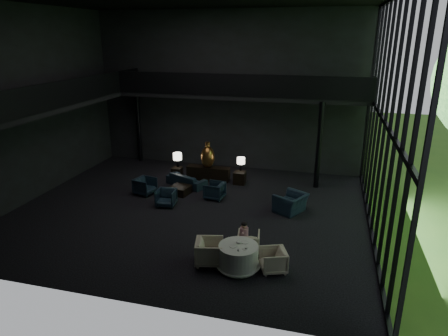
% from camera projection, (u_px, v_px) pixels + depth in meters
% --- Properties ---
extents(floor, '(14.00, 12.00, 0.02)m').
position_uv_depth(floor, '(191.00, 210.00, 16.22)').
color(floor, black).
rests_on(floor, ground).
extents(wall_back, '(14.00, 0.04, 8.00)m').
position_uv_depth(wall_back, '(228.00, 92.00, 20.45)').
color(wall_back, black).
rests_on(wall_back, ground).
extents(wall_front, '(14.00, 0.04, 8.00)m').
position_uv_depth(wall_front, '(102.00, 158.00, 9.45)').
color(wall_front, black).
rests_on(wall_front, ground).
extents(wall_left, '(0.04, 12.00, 8.00)m').
position_uv_depth(wall_left, '(30.00, 105.00, 16.65)').
color(wall_left, black).
rests_on(wall_left, ground).
extents(curtain_wall, '(0.20, 12.00, 8.00)m').
position_uv_depth(curtain_wall, '(385.00, 123.00, 13.26)').
color(curtain_wall, black).
rests_on(curtain_wall, ground).
extents(mezzanine_left, '(2.00, 12.00, 0.25)m').
position_uv_depth(mezzanine_left, '(50.00, 106.00, 16.40)').
color(mezzanine_left, black).
rests_on(mezzanine_left, wall_left).
extents(mezzanine_back, '(12.00, 2.00, 0.25)m').
position_uv_depth(mezzanine_back, '(242.00, 95.00, 19.29)').
color(mezzanine_back, black).
rests_on(mezzanine_back, wall_back).
extents(railing_left, '(0.06, 12.00, 1.00)m').
position_uv_depth(railing_left, '(70.00, 92.00, 15.97)').
color(railing_left, black).
rests_on(railing_left, mezzanine_left).
extents(railing_back, '(12.00, 0.06, 1.00)m').
position_uv_depth(railing_back, '(238.00, 85.00, 18.18)').
color(railing_back, black).
rests_on(railing_back, mezzanine_back).
extents(column_nw, '(0.24, 0.24, 4.00)m').
position_uv_depth(column_nw, '(139.00, 126.00, 22.02)').
color(column_nw, black).
rests_on(column_nw, floor).
extents(column_ne, '(0.24, 0.24, 4.00)m').
position_uv_depth(column_ne, '(319.00, 146.00, 18.08)').
color(column_ne, black).
rests_on(column_ne, floor).
extents(console, '(2.11, 0.48, 0.67)m').
position_uv_depth(console, '(208.00, 173.00, 19.52)').
color(console, black).
rests_on(console, floor).
extents(bronze_urn, '(0.67, 0.67, 1.26)m').
position_uv_depth(bronze_urn, '(208.00, 157.00, 19.19)').
color(bronze_urn, '#B96A2D').
rests_on(bronze_urn, console).
extents(side_table_left, '(0.48, 0.48, 0.52)m').
position_uv_depth(side_table_left, '(177.00, 173.00, 19.86)').
color(side_table_left, black).
rests_on(side_table_left, floor).
extents(table_lamp_left, '(0.43, 0.43, 0.72)m').
position_uv_depth(table_lamp_left, '(177.00, 157.00, 19.72)').
color(table_lamp_left, black).
rests_on(table_lamp_left, side_table_left).
extents(side_table_right, '(0.54, 0.54, 0.59)m').
position_uv_depth(side_table_right, '(240.00, 178.00, 19.03)').
color(side_table_right, black).
rests_on(side_table_right, floor).
extents(table_lamp_right, '(0.38, 0.38, 0.64)m').
position_uv_depth(table_lamp_right, '(241.00, 161.00, 19.02)').
color(table_lamp_right, black).
rests_on(table_lamp_right, side_table_right).
extents(sofa, '(1.96, 1.25, 0.74)m').
position_uv_depth(sofa, '(187.00, 178.00, 18.77)').
color(sofa, '#1B3349').
rests_on(sofa, floor).
extents(lounge_armchair_west, '(0.97, 1.01, 0.88)m').
position_uv_depth(lounge_armchair_west, '(145.00, 185.00, 17.75)').
color(lounge_armchair_west, '#1A2942').
rests_on(lounge_armchair_west, floor).
extents(lounge_armchair_east, '(0.85, 0.90, 0.84)m').
position_uv_depth(lounge_armchair_east, '(215.00, 189.00, 17.26)').
color(lounge_armchair_east, '#111F33').
rests_on(lounge_armchair_east, floor).
extents(lounge_armchair_south, '(0.83, 0.79, 0.79)m').
position_uv_depth(lounge_armchair_south, '(166.00, 197.00, 16.53)').
color(lounge_armchair_south, '#121F31').
rests_on(lounge_armchair_south, floor).
extents(window_armchair, '(1.37, 1.55, 1.14)m').
position_uv_depth(window_armchair, '(291.00, 199.00, 15.90)').
color(window_armchair, '#1B2D35').
rests_on(window_armchair, floor).
extents(coffee_table, '(0.93, 0.93, 0.36)m').
position_uv_depth(coffee_table, '(180.00, 190.00, 17.85)').
color(coffee_table, black).
rests_on(coffee_table, floor).
extents(dining_table, '(1.37, 1.37, 0.75)m').
position_uv_depth(dining_table, '(238.00, 258.00, 12.14)').
color(dining_table, white).
rests_on(dining_table, floor).
extents(dining_chair_north, '(0.75, 0.71, 0.68)m').
position_uv_depth(dining_chair_north, '(249.00, 241.00, 13.08)').
color(dining_chair_north, '#B9AC93').
rests_on(dining_chair_north, floor).
extents(dining_chair_east, '(0.91, 0.93, 0.76)m').
position_uv_depth(dining_chair_east, '(273.00, 259.00, 11.96)').
color(dining_chair_east, '#9A946D').
rests_on(dining_chair_east, floor).
extents(dining_chair_west, '(1.06, 1.11, 0.96)m').
position_uv_depth(dining_chair_west, '(210.00, 249.00, 12.32)').
color(dining_chair_west, '#ADA58D').
rests_on(dining_chair_west, floor).
extents(child, '(0.28, 0.28, 0.60)m').
position_uv_depth(child, '(244.00, 231.00, 12.93)').
color(child, '#C895A9').
rests_on(child, dining_chair_north).
extents(plate_a, '(0.32, 0.32, 0.02)m').
position_uv_depth(plate_a, '(233.00, 246.00, 11.96)').
color(plate_a, white).
rests_on(plate_a, dining_table).
extents(plate_b, '(0.27, 0.27, 0.02)m').
position_uv_depth(plate_b, '(245.00, 242.00, 12.19)').
color(plate_b, white).
rests_on(plate_b, dining_table).
extents(saucer, '(0.19, 0.19, 0.01)m').
position_uv_depth(saucer, '(245.00, 249.00, 11.80)').
color(saucer, white).
rests_on(saucer, dining_table).
extents(coffee_cup, '(0.09, 0.09, 0.06)m').
position_uv_depth(coffee_cup, '(246.00, 248.00, 11.79)').
color(coffee_cup, white).
rests_on(coffee_cup, saucer).
extents(cereal_bowl, '(0.17, 0.17, 0.08)m').
position_uv_depth(cereal_bowl, '(239.00, 242.00, 12.12)').
color(cereal_bowl, white).
rests_on(cereal_bowl, dining_table).
extents(cream_pot, '(0.07, 0.07, 0.06)m').
position_uv_depth(cream_pot, '(238.00, 250.00, 11.69)').
color(cream_pot, '#99999E').
rests_on(cream_pot, dining_table).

